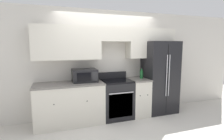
% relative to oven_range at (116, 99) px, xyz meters
% --- Properties ---
extents(ground_plane, '(12.00, 12.00, 0.00)m').
position_rel_oven_range_xyz_m(ground_plane, '(-0.11, -0.31, -0.47)').
color(ground_plane, beige).
extents(wall_back, '(8.00, 0.39, 2.60)m').
position_rel_oven_range_xyz_m(wall_back, '(-0.12, 0.28, 1.03)').
color(wall_back, beige).
rests_on(wall_back, ground_plane).
extents(lower_cabinets_left, '(1.51, 0.64, 0.92)m').
position_rel_oven_range_xyz_m(lower_cabinets_left, '(-1.10, -0.00, -0.00)').
color(lower_cabinets_left, beige).
rests_on(lower_cabinets_left, ground_plane).
extents(lower_cabinets_right, '(0.46, 0.64, 0.92)m').
position_rel_oven_range_xyz_m(lower_cabinets_right, '(0.58, -0.00, -0.00)').
color(lower_cabinets_right, beige).
rests_on(lower_cabinets_right, ground_plane).
extents(oven_range, '(0.73, 0.65, 1.08)m').
position_rel_oven_range_xyz_m(oven_range, '(0.00, 0.00, 0.00)').
color(oven_range, black).
rests_on(oven_range, ground_plane).
extents(refrigerator, '(0.82, 0.73, 1.85)m').
position_rel_oven_range_xyz_m(refrigerator, '(1.21, 0.04, 0.46)').
color(refrigerator, black).
rests_on(refrigerator, ground_plane).
extents(microwave, '(0.55, 0.42, 0.29)m').
position_rel_oven_range_xyz_m(microwave, '(-0.75, 0.08, 0.60)').
color(microwave, black).
rests_on(microwave, lower_cabinets_left).
extents(bottle, '(0.08, 0.08, 0.27)m').
position_rel_oven_range_xyz_m(bottle, '(0.68, 0.02, 0.56)').
color(bottle, '#195928').
rests_on(bottle, lower_cabinets_right).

